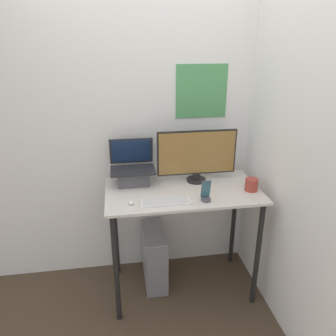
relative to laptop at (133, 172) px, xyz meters
The scene contains 11 objects.
ground_plane 1.17m from the laptop, 53.34° to the right, with size 12.00×12.00×0.00m, color #473828.
wall_back 0.52m from the laptop, 31.92° to the left, with size 6.00×0.06×2.60m.
wall_side_right 1.17m from the laptop, 25.42° to the right, with size 0.05×6.00×2.60m.
desk 0.46m from the laptop, 25.52° to the right, with size 1.15×0.63×0.91m.
laptop is the anchor object (origin of this frame).
monitor 0.51m from the laptop, ahead, with size 0.62×0.15×0.41m.
keyboard 0.42m from the laptop, 60.87° to the right, with size 0.34×0.12×0.02m.
mouse 0.36m from the laptop, 95.47° to the right, with size 0.03×0.06×0.02m.
cell_phone 0.61m from the laptop, 37.79° to the right, with size 0.07×0.07×0.15m.
computer_tower 0.77m from the laptop, 23.71° to the right, with size 0.17×0.43×0.49m.
mug 0.90m from the laptop, 17.13° to the right, with size 0.09×0.09×0.09m.
Camera 1 is at (-0.46, -1.86, 1.96)m, focal length 35.00 mm.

